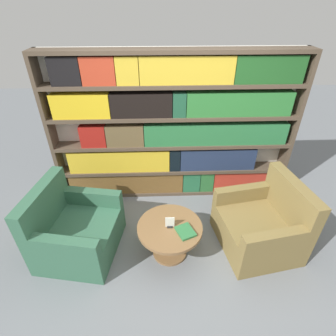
# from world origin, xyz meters

# --- Properties ---
(ground_plane) EXTENTS (14.00, 14.00, 0.00)m
(ground_plane) POSITION_xyz_m (0.00, 0.00, 0.00)
(ground_plane) COLOR slate
(bookshelf) EXTENTS (3.41, 0.30, 2.13)m
(bookshelf) POSITION_xyz_m (0.00, 1.35, 1.06)
(bookshelf) COLOR silver
(bookshelf) RESTS_ON ground_plane
(armchair_left) EXTENTS (1.00, 1.05, 0.90)m
(armchair_left) POSITION_xyz_m (-1.23, 0.22, 0.30)
(armchair_left) COLOR #336047
(armchair_left) RESTS_ON ground_plane
(armchair_right) EXTENTS (1.00, 1.05, 0.90)m
(armchair_right) POSITION_xyz_m (1.03, 0.22, 0.30)
(armchair_right) COLOR olive
(armchair_right) RESTS_ON ground_plane
(coffee_table) EXTENTS (0.75, 0.75, 0.45)m
(coffee_table) POSITION_xyz_m (-0.10, 0.11, 0.32)
(coffee_table) COLOR brown
(coffee_table) RESTS_ON ground_plane
(table_sign) EXTENTS (0.10, 0.06, 0.13)m
(table_sign) POSITION_xyz_m (-0.10, 0.11, 0.51)
(table_sign) COLOR black
(table_sign) RESTS_ON coffee_table
(stray_book) EXTENTS (0.24, 0.26, 0.03)m
(stray_book) POSITION_xyz_m (0.07, 0.01, 0.47)
(stray_book) COLOR #2D703D
(stray_book) RESTS_ON coffee_table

